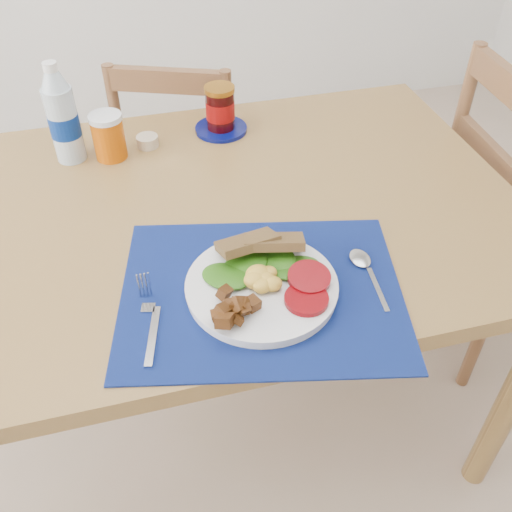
{
  "coord_description": "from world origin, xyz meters",
  "views": [
    {
      "loc": [
        -0.13,
        -0.78,
        1.49
      ],
      "look_at": [
        0.06,
        -0.04,
        0.8
      ],
      "focal_mm": 40.0,
      "sensor_mm": 36.0,
      "label": 1
    }
  ],
  "objects": [
    {
      "name": "ground",
      "position": [
        0.0,
        0.0,
        0.0
      ],
      "size": [
        4.0,
        4.0,
        0.0
      ],
      "primitive_type": "plane",
      "color": "tan",
      "rests_on": "ground"
    },
    {
      "name": "table",
      "position": [
        0.0,
        0.2,
        0.67
      ],
      "size": [
        1.4,
        0.9,
        0.75
      ],
      "color": "brown",
      "rests_on": "ground"
    },
    {
      "name": "chair_far",
      "position": [
        0.04,
        0.8,
        0.53
      ],
      "size": [
        0.49,
        0.48,
        1.03
      ],
      "rotation": [
        0.0,
        0.0,
        2.77
      ],
      "color": "brown",
      "rests_on": "ground"
    },
    {
      "name": "placemat",
      "position": [
        0.06,
        -0.08,
        0.75
      ],
      "size": [
        0.58,
        0.5,
        0.0
      ],
      "primitive_type": "cube",
      "rotation": [
        0.0,
        0.0,
        -0.22
      ],
      "color": "black",
      "rests_on": "table"
    },
    {
      "name": "breakfast_plate",
      "position": [
        0.06,
        -0.08,
        0.77
      ],
      "size": [
        0.27,
        0.27,
        0.07
      ],
      "rotation": [
        0.0,
        0.0,
        0.02
      ],
      "color": "silver",
      "rests_on": "placemat"
    },
    {
      "name": "fork",
      "position": [
        -0.14,
        -0.09,
        0.76
      ],
      "size": [
        0.04,
        0.19,
        0.0
      ],
      "rotation": [
        0.0,
        0.0,
        -0.24
      ],
      "color": "#B2B5BA",
      "rests_on": "placemat"
    },
    {
      "name": "spoon",
      "position": [
        0.27,
        -0.07,
        0.76
      ],
      "size": [
        0.04,
        0.17,
        0.0
      ],
      "rotation": [
        0.0,
        0.0,
        -0.11
      ],
      "color": "#B2B5BA",
      "rests_on": "placemat"
    },
    {
      "name": "water_bottle",
      "position": [
        -0.26,
        0.48,
        0.86
      ],
      "size": [
        0.07,
        0.07,
        0.24
      ],
      "color": "#ADBFCC",
      "rests_on": "table"
    },
    {
      "name": "juice_glass",
      "position": [
        -0.17,
        0.46,
        0.8
      ],
      "size": [
        0.08,
        0.08,
        0.1
      ],
      "primitive_type": "cylinder",
      "color": "#B94D04",
      "rests_on": "table"
    },
    {
      "name": "ramekin",
      "position": [
        -0.08,
        0.49,
        0.76
      ],
      "size": [
        0.05,
        0.05,
        0.03
      ],
      "primitive_type": "cylinder",
      "color": "#C4B090",
      "rests_on": "table"
    },
    {
      "name": "jam_on_saucer",
      "position": [
        0.11,
        0.52,
        0.8
      ],
      "size": [
        0.13,
        0.13,
        0.12
      ],
      "color": "#050C55",
      "rests_on": "table"
    }
  ]
}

